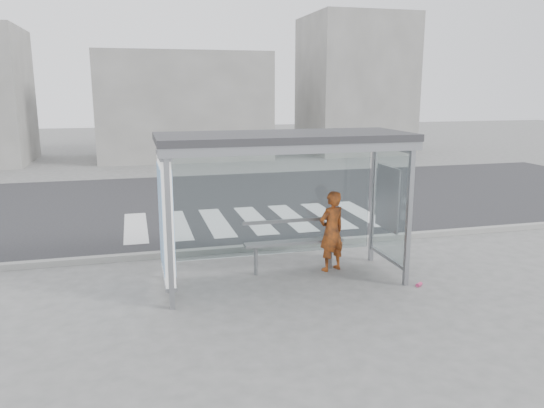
{
  "coord_description": "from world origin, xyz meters",
  "views": [
    {
      "loc": [
        -2.46,
        -8.53,
        3.36
      ],
      "look_at": [
        -0.16,
        0.2,
        1.38
      ],
      "focal_mm": 35.0,
      "sensor_mm": 36.0,
      "label": 1
    }
  ],
  "objects_px": {
    "soda_can": "(419,285)",
    "bus_shelter": "(262,171)",
    "person": "(332,231)",
    "bench": "(294,242)"
  },
  "relations": [
    {
      "from": "soda_can",
      "to": "bus_shelter",
      "type": "bearing_deg",
      "value": 161.05
    },
    {
      "from": "bus_shelter",
      "to": "soda_can",
      "type": "xyz_separation_m",
      "value": [
        2.57,
        -0.88,
        -1.95
      ]
    },
    {
      "from": "person",
      "to": "soda_can",
      "type": "bearing_deg",
      "value": 116.17
    },
    {
      "from": "bus_shelter",
      "to": "person",
      "type": "distance_m",
      "value": 1.89
    },
    {
      "from": "person",
      "to": "bench",
      "type": "height_order",
      "value": "person"
    },
    {
      "from": "person",
      "to": "soda_can",
      "type": "xyz_separation_m",
      "value": [
        1.17,
        -1.19,
        -0.72
      ]
    },
    {
      "from": "bus_shelter",
      "to": "bench",
      "type": "bearing_deg",
      "value": 31.9
    },
    {
      "from": "bench",
      "to": "soda_can",
      "type": "height_order",
      "value": "bench"
    },
    {
      "from": "bench",
      "to": "person",
      "type": "bearing_deg",
      "value": -10.47
    },
    {
      "from": "person",
      "to": "bench",
      "type": "relative_size",
      "value": 0.81
    }
  ]
}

